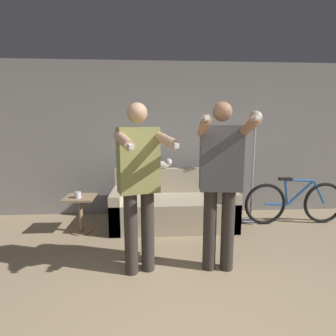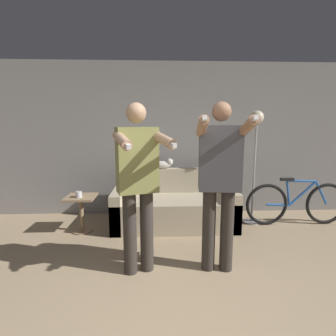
# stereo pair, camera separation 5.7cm
# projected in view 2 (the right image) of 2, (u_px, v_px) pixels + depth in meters

# --- Properties ---
(wall_back) EXTENTS (10.00, 0.05, 2.60)m
(wall_back) POSITION_uv_depth(u_px,v_px,m) (168.00, 140.00, 4.54)
(wall_back) COLOR gray
(wall_back) RESTS_ON ground_plane
(couch) EXTENTS (1.86, 0.87, 0.84)m
(couch) POSITION_uv_depth(u_px,v_px,m) (174.00, 207.00, 4.11)
(couch) COLOR beige
(couch) RESTS_ON ground_plane
(person_left) EXTENTS (0.60, 0.76, 1.77)m
(person_left) POSITION_uv_depth(u_px,v_px,m) (138.00, 179.00, 2.64)
(person_left) COLOR #38332D
(person_left) RESTS_ON ground_plane
(person_right) EXTENTS (0.55, 0.70, 1.78)m
(person_right) POSITION_uv_depth(u_px,v_px,m) (220.00, 176.00, 2.68)
(person_right) COLOR #38332D
(person_right) RESTS_ON ground_plane
(cat) EXTENTS (0.46, 0.14, 0.17)m
(cat) POSITION_uv_depth(u_px,v_px,m) (162.00, 164.00, 4.32)
(cat) COLOR silver
(cat) RESTS_ON couch
(floor_lamp) EXTENTS (0.29, 0.29, 1.77)m
(floor_lamp) POSITION_uv_depth(u_px,v_px,m) (256.00, 141.00, 4.03)
(floor_lamp) COLOR #B2B2B7
(floor_lamp) RESTS_ON ground_plane
(side_table) EXTENTS (0.42, 0.42, 0.53)m
(side_table) POSITION_uv_depth(u_px,v_px,m) (81.00, 207.00, 3.81)
(side_table) COLOR #A38460
(side_table) RESTS_ON ground_plane
(cup) EXTENTS (0.09, 0.09, 0.09)m
(cup) POSITION_uv_depth(u_px,v_px,m) (79.00, 194.00, 3.72)
(cup) COLOR silver
(cup) RESTS_ON side_table
(bicycle) EXTENTS (1.61, 0.07, 0.75)m
(bicycle) POSITION_uv_depth(u_px,v_px,m) (297.00, 203.00, 4.10)
(bicycle) COLOR black
(bicycle) RESTS_ON ground_plane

